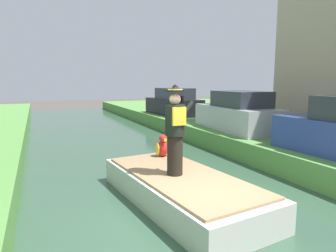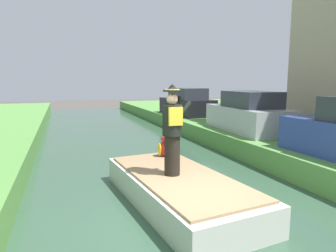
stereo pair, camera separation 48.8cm
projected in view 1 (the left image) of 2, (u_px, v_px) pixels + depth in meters
ground_plane at (207, 229)px, 5.31m from camera, size 80.00×80.00×0.00m
canal_water at (207, 227)px, 5.30m from camera, size 6.21×48.00×0.10m
boat at (181, 188)px, 6.21m from camera, size 2.25×4.37×0.61m
person_pirate at (175, 130)px, 6.01m from camera, size 0.61×0.42×1.85m
parrot_plush at (163, 147)px, 7.60m from camera, size 0.36×0.35×0.57m
parked_car_silver at (238, 113)px, 11.56m from camera, size 1.99×4.12×1.50m
parked_car_dark at (173, 103)px, 16.93m from camera, size 1.92×4.09×1.50m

